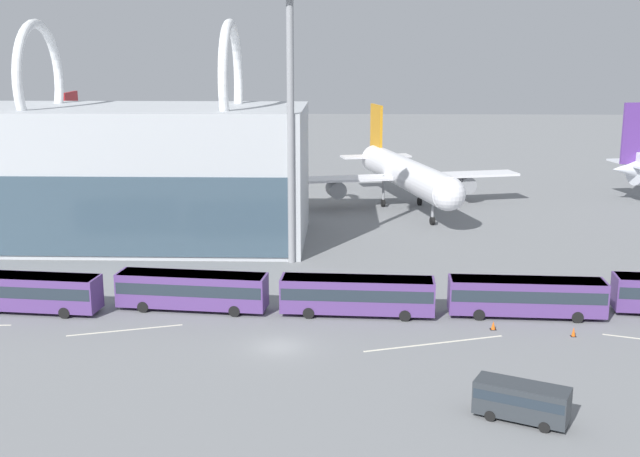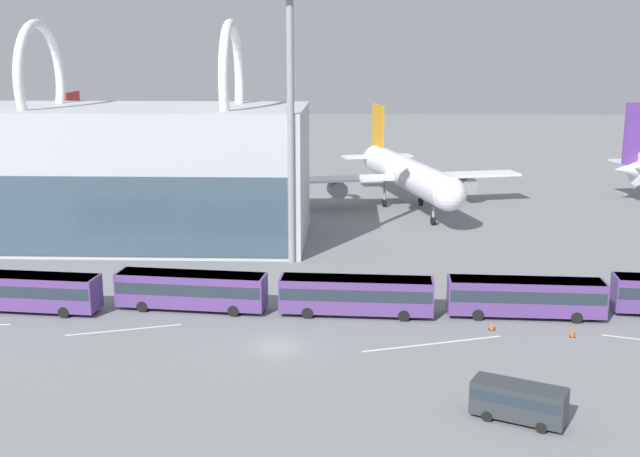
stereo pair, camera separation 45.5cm
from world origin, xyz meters
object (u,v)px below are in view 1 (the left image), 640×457
(traffic_cone_0, at_px, (574,332))
(shuttle_bus_0, at_px, (25,290))
(shuttle_bus_1, at_px, (192,289))
(service_van_foreground, at_px, (522,399))
(floodlight_mast, at_px, (290,101))
(airliner_at_gate_near, at_px, (48,174))
(shuttle_bus_2, at_px, (357,293))
(traffic_cone_1, at_px, (493,325))
(shuttle_bus_3, at_px, (526,295))
(airliner_at_gate_far, at_px, (403,172))

(traffic_cone_0, bearing_deg, shuttle_bus_0, 174.11)
(shuttle_bus_1, height_order, service_van_foreground, shuttle_bus_1)
(shuttle_bus_1, distance_m, floodlight_mast, 23.90)
(airliner_at_gate_near, relative_size, traffic_cone_0, 43.06)
(service_van_foreground, distance_m, floodlight_mast, 44.08)
(shuttle_bus_2, bearing_deg, traffic_cone_1, -13.51)
(shuttle_bus_3, bearing_deg, traffic_cone_0, -56.46)
(airliner_at_gate_near, relative_size, shuttle_bus_3, 2.55)
(shuttle_bus_3, height_order, traffic_cone_1, shuttle_bus_3)
(shuttle_bus_3, relative_size, traffic_cone_0, 16.86)
(floodlight_mast, bearing_deg, shuttle_bus_0, -142.30)
(airliner_at_gate_near, height_order, floodlight_mast, floodlight_mast)
(service_van_foreground, distance_m, traffic_cone_0, 17.00)
(shuttle_bus_1, height_order, traffic_cone_0, shuttle_bus_1)
(airliner_at_gate_far, height_order, service_van_foreground, airliner_at_gate_far)
(airliner_at_gate_far, bearing_deg, shuttle_bus_3, -5.56)
(shuttle_bus_0, bearing_deg, airliner_at_gate_far, 58.72)
(airliner_at_gate_far, bearing_deg, floodlight_mast, -38.56)
(floodlight_mast, bearing_deg, shuttle_bus_2, -68.53)
(shuttle_bus_1, xyz_separation_m, shuttle_bus_2, (14.68, -0.98, 0.00))
(shuttle_bus_1, bearing_deg, shuttle_bus_3, 4.42)
(shuttle_bus_0, relative_size, shuttle_bus_1, 1.00)
(shuttle_bus_0, relative_size, floodlight_mast, 0.47)
(airliner_at_gate_near, relative_size, shuttle_bus_0, 2.54)
(airliner_at_gate_near, relative_size, service_van_foreground, 5.63)
(shuttle_bus_2, xyz_separation_m, traffic_cone_0, (17.53, -4.79, -1.58))
(airliner_at_gate_far, distance_m, shuttle_bus_0, 61.12)
(shuttle_bus_0, bearing_deg, service_van_foreground, -21.20)
(shuttle_bus_3, bearing_deg, airliner_at_gate_far, 101.39)
(airliner_at_gate_near, distance_m, traffic_cone_0, 75.54)
(shuttle_bus_3, bearing_deg, floodlight_mast, 143.94)
(shuttle_bus_2, relative_size, traffic_cone_0, 16.87)
(airliner_at_gate_far, relative_size, service_van_foreground, 6.25)
(shuttle_bus_3, bearing_deg, shuttle_bus_0, -177.13)
(shuttle_bus_1, height_order, traffic_cone_1, shuttle_bus_1)
(airliner_at_gate_near, bearing_deg, shuttle_bus_2, 42.78)
(shuttle_bus_0, height_order, traffic_cone_1, shuttle_bus_0)
(traffic_cone_0, bearing_deg, floodlight_mast, 137.65)
(shuttle_bus_3, height_order, traffic_cone_0, shuttle_bus_3)
(airliner_at_gate_near, bearing_deg, shuttle_bus_3, 51.23)
(shuttle_bus_2, height_order, traffic_cone_0, shuttle_bus_2)
(shuttle_bus_1, bearing_deg, airliner_at_gate_far, 71.47)
(airliner_at_gate_far, relative_size, shuttle_bus_1, 2.81)
(shuttle_bus_0, height_order, shuttle_bus_2, same)
(shuttle_bus_2, height_order, service_van_foreground, shuttle_bus_2)
(shuttle_bus_1, relative_size, traffic_cone_0, 16.99)
(shuttle_bus_0, distance_m, shuttle_bus_3, 44.05)
(shuttle_bus_3, bearing_deg, airliner_at_gate_near, 146.85)
(shuttle_bus_0, distance_m, shuttle_bus_1, 14.71)
(airliner_at_gate_far, distance_m, traffic_cone_1, 52.47)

